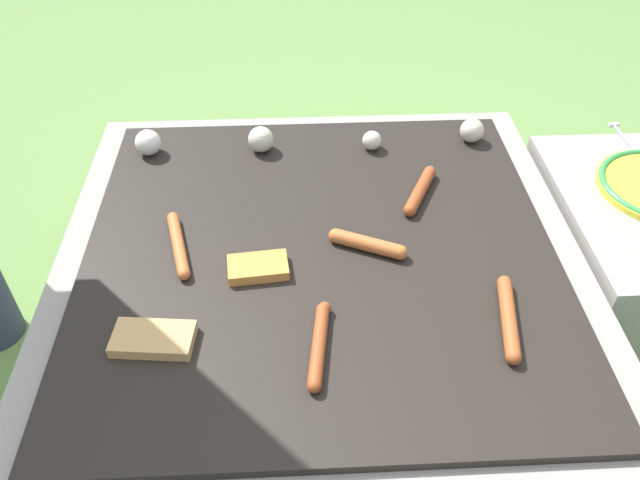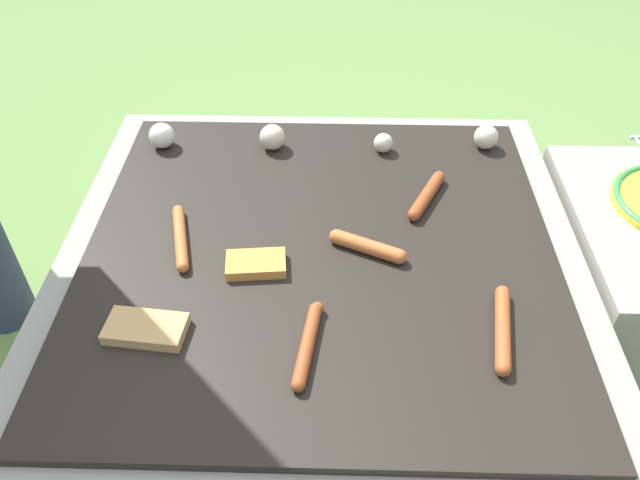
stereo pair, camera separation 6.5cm
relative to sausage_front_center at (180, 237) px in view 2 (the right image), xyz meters
name	(u,v)px [view 2 (the right image)]	position (x,y,z in m)	size (l,w,h in m)	color
ground_plane	(320,365)	(0.26, -0.01, -0.37)	(14.00, 14.00, 0.00)	#608442
grill	(320,313)	(0.26, -0.01, -0.19)	(1.00, 1.00, 0.36)	gray
sausage_mid_left	(503,329)	(0.57, -0.21, 0.00)	(0.05, 0.18, 0.02)	#A34C23
sausage_front_center	(180,237)	(0.00, 0.00, 0.00)	(0.06, 0.18, 0.02)	#B7602D
sausage_back_left	(367,246)	(0.35, -0.02, 0.00)	(0.14, 0.08, 0.03)	#B7602D
sausage_back_center	(307,344)	(0.25, -0.25, 0.00)	(0.04, 0.18, 0.02)	#93421E
sausage_mid_right	(427,195)	(0.48, 0.14, 0.00)	(0.09, 0.15, 0.03)	#93421E
bread_slice_left	(146,329)	(-0.01, -0.22, 0.00)	(0.14, 0.08, 0.02)	tan
bread_slice_center	(256,264)	(0.15, -0.07, 0.00)	(0.11, 0.07, 0.02)	#D18438
mushroom_row	(309,137)	(0.23, 0.33, 0.02)	(0.79, 0.07, 0.06)	silver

